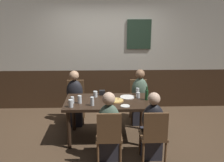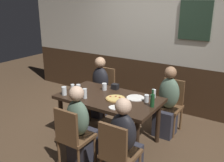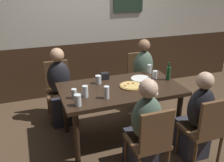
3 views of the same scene
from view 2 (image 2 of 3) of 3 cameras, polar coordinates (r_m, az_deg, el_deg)
ground_plane at (r=4.21m, az=-0.67°, el=-12.99°), size 12.00×12.00×0.00m
wall_back at (r=5.13m, az=9.67°, el=8.12°), size 6.40×0.13×2.60m
dining_table at (r=3.91m, az=-0.71°, el=-4.77°), size 1.56×0.87×0.74m
chair_right_near at (r=3.03m, az=1.24°, el=-15.63°), size 0.40×0.40×0.88m
chair_right_far at (r=4.40m, az=13.05°, el=-4.79°), size 0.40×0.40×0.88m
chair_left_far at (r=4.98m, az=-1.83°, el=-1.54°), size 0.40×0.40×0.88m
chair_mid_near at (r=3.38m, az=-8.90°, el=-11.93°), size 0.40×0.40×0.88m
person_right_near at (r=3.16m, az=2.85°, el=-14.61°), size 0.34×0.37×1.12m
person_right_far at (r=4.26m, az=12.27°, el=-5.65°), size 0.34×0.37×1.15m
person_left_far at (r=4.87m, az=-2.92°, el=-2.25°), size 0.34×0.37×1.14m
person_mid_near at (r=3.50m, az=-7.09°, el=-11.11°), size 0.34×0.37×1.13m
pizza at (r=3.79m, az=0.78°, el=-3.95°), size 0.30×0.30×0.03m
beer_glass_tall at (r=3.71m, az=7.77°, el=-3.97°), size 0.07×0.07×0.11m
tumbler_water at (r=4.14m, az=-8.84°, el=-1.58°), size 0.06×0.06×0.12m
pint_glass_pale at (r=3.83m, az=-6.13°, el=-2.96°), size 0.06×0.06×0.15m
pint_glass_amber at (r=4.16m, az=-1.71°, el=-1.37°), size 0.08×0.08×0.11m
tumbler_short at (r=3.88m, az=9.36°, el=-2.91°), size 0.06×0.06×0.13m
highball_clear at (r=4.01m, az=-10.72°, el=-2.29°), size 0.08×0.08×0.13m
pint_glass_stout at (r=4.05m, az=-7.56°, el=-1.87°), size 0.07×0.07×0.14m
beer_bottle_green at (r=3.54m, az=9.07°, el=-4.27°), size 0.06×0.06×0.25m
plate_white_large at (r=3.84m, az=5.32°, el=-3.80°), size 0.27×0.27×0.01m
plate_white_small at (r=3.50m, az=0.53°, el=-5.99°), size 0.16×0.16×0.01m
condiment_caddy at (r=4.19m, az=0.69°, el=-1.26°), size 0.11×0.09×0.09m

